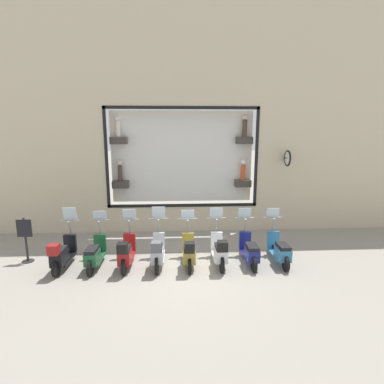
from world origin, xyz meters
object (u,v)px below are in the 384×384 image
(scooter_green_6, at_px, (95,254))
(scooter_white_2, at_px, (220,251))
(scooter_teal_0, at_px, (280,250))
(shop_sign_post, at_px, (26,239))
(scooter_silver_4, at_px, (158,251))
(scooter_olive_3, at_px, (189,252))
(scooter_navy_1, at_px, (250,251))
(scooter_red_5, at_px, (126,253))
(scooter_black_7, at_px, (62,254))

(scooter_green_6, bearing_deg, scooter_white_2, -90.92)
(scooter_teal_0, bearing_deg, shop_sign_post, 86.32)
(shop_sign_post, bearing_deg, scooter_white_2, -95.39)
(scooter_silver_4, height_order, scooter_green_6, scooter_silver_4)
(scooter_olive_3, bearing_deg, scooter_silver_4, 89.27)
(scooter_green_6, xyz_separation_m, shop_sign_post, (0.51, 2.23, 0.33))
(scooter_white_2, relative_size, scooter_olive_3, 1.00)
(scooter_navy_1, xyz_separation_m, scooter_silver_4, (-0.05, 2.81, 0.06))
(scooter_red_5, height_order, scooter_black_7, scooter_black_7)
(scooter_teal_0, bearing_deg, scooter_olive_3, 91.33)
(scooter_teal_0, relative_size, scooter_green_6, 1.00)
(scooter_olive_3, xyz_separation_m, scooter_black_7, (0.01, 3.75, 0.01))
(scooter_navy_1, bearing_deg, scooter_green_6, 90.01)
(shop_sign_post, bearing_deg, scooter_red_5, -100.11)
(scooter_silver_4, bearing_deg, scooter_olive_3, -90.73)
(scooter_teal_0, relative_size, shop_sign_post, 1.26)
(scooter_navy_1, xyz_separation_m, scooter_green_6, (-0.00, 4.69, -0.00))
(scooter_teal_0, bearing_deg, scooter_silver_4, 90.82)
(scooter_white_2, height_order, scooter_olive_3, scooter_white_2)
(scooter_navy_1, xyz_separation_m, scooter_red_5, (-0.06, 3.75, 0.05))
(scooter_olive_3, relative_size, shop_sign_post, 1.26)
(scooter_silver_4, bearing_deg, scooter_white_2, -90.20)
(scooter_olive_3, bearing_deg, scooter_green_6, 88.67)
(scooter_silver_4, xyz_separation_m, scooter_green_6, (0.05, 1.88, -0.06))
(scooter_navy_1, relative_size, scooter_silver_4, 1.00)
(scooter_silver_4, bearing_deg, shop_sign_post, 82.26)
(scooter_red_5, distance_m, scooter_green_6, 0.94)
(scooter_navy_1, relative_size, scooter_olive_3, 1.00)
(scooter_black_7, xyz_separation_m, shop_sign_post, (0.56, 1.29, 0.29))
(scooter_silver_4, relative_size, shop_sign_post, 1.27)
(shop_sign_post, bearing_deg, scooter_navy_1, -94.17)
(scooter_navy_1, xyz_separation_m, scooter_white_2, (-0.06, 0.94, 0.05))
(scooter_silver_4, bearing_deg, scooter_red_5, 90.39)
(scooter_navy_1, bearing_deg, shop_sign_post, 85.83)
(scooter_teal_0, relative_size, scooter_silver_4, 0.99)
(scooter_white_2, distance_m, scooter_silver_4, 1.88)
(scooter_silver_4, distance_m, shop_sign_post, 4.15)
(scooter_black_7, bearing_deg, scooter_teal_0, -89.48)
(shop_sign_post, bearing_deg, scooter_olive_3, -96.45)
(scooter_white_2, xyz_separation_m, scooter_red_5, (0.00, 2.81, 0.00))
(scooter_navy_1, xyz_separation_m, shop_sign_post, (0.50, 6.92, 0.33))
(scooter_teal_0, bearing_deg, scooter_white_2, 91.83)
(scooter_teal_0, relative_size, scooter_red_5, 1.00)
(scooter_teal_0, xyz_separation_m, scooter_black_7, (-0.06, 6.57, 0.05))
(scooter_red_5, bearing_deg, scooter_navy_1, -89.07)
(scooter_navy_1, bearing_deg, scooter_black_7, 90.62)
(scooter_white_2, bearing_deg, scooter_silver_4, 89.80)
(scooter_olive_3, xyz_separation_m, scooter_red_5, (0.01, 1.88, 0.01))
(scooter_navy_1, bearing_deg, scooter_olive_3, 92.03)
(scooter_teal_0, distance_m, scooter_navy_1, 0.94)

